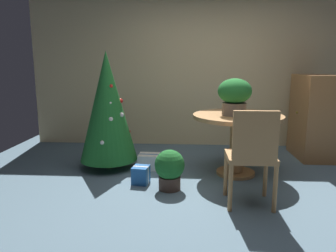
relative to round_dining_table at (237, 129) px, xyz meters
The scene contains 10 objects.
ground_plane 0.92m from the round_dining_table, 116.98° to the right, with size 6.60×6.60×0.00m, color slate.
back_wall_panel 1.75m from the round_dining_table, 101.55° to the left, with size 6.00×0.10×2.60m, color beige.
round_dining_table is the anchor object (origin of this frame).
flower_vase 0.45m from the round_dining_table, 137.92° to the right, with size 0.41×0.41×0.45m.
wooden_chair_near 0.96m from the round_dining_table, 90.00° to the right, with size 0.46×0.43×0.98m.
holiday_tree 1.72m from the round_dining_table, behind, with size 0.77×0.77×1.57m.
gift_box_cream 1.25m from the round_dining_table, behind, with size 0.28×0.24×0.21m.
gift_box_blue 1.33m from the round_dining_table, 161.31° to the right, with size 0.21×0.22×0.21m.
wooden_cabinet 1.54m from the round_dining_table, 34.30° to the left, with size 0.54×0.83×1.25m.
potted_plant 1.05m from the round_dining_table, 145.81° to the right, with size 0.34×0.34×0.46m.
Camera 1 is at (-0.30, -3.35, 1.40)m, focal length 34.10 mm.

